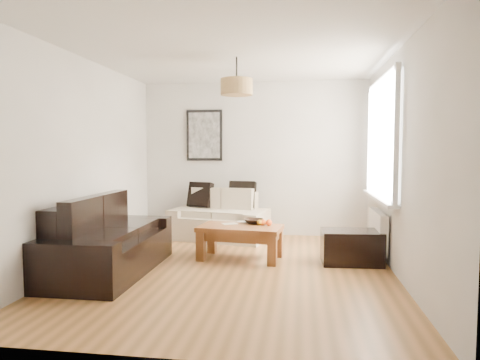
# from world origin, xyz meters

# --- Properties ---
(floor) EXTENTS (4.50, 4.50, 0.00)m
(floor) POSITION_xyz_m (0.00, 0.00, 0.00)
(floor) COLOR brown
(floor) RESTS_ON ground
(ceiling) EXTENTS (3.80, 4.50, 0.00)m
(ceiling) POSITION_xyz_m (0.00, 0.00, 2.60)
(ceiling) COLOR white
(ceiling) RESTS_ON floor
(wall_back) EXTENTS (3.80, 0.04, 2.60)m
(wall_back) POSITION_xyz_m (0.00, 2.25, 1.30)
(wall_back) COLOR silver
(wall_back) RESTS_ON floor
(wall_front) EXTENTS (3.80, 0.04, 2.60)m
(wall_front) POSITION_xyz_m (0.00, -2.25, 1.30)
(wall_front) COLOR silver
(wall_front) RESTS_ON floor
(wall_left) EXTENTS (0.04, 4.50, 2.60)m
(wall_left) POSITION_xyz_m (-1.90, 0.00, 1.30)
(wall_left) COLOR silver
(wall_left) RESTS_ON floor
(wall_right) EXTENTS (0.04, 4.50, 2.60)m
(wall_right) POSITION_xyz_m (1.90, 0.00, 1.30)
(wall_right) COLOR silver
(wall_right) RESTS_ON floor
(window_bay) EXTENTS (0.14, 1.90, 1.60)m
(window_bay) POSITION_xyz_m (1.86, 0.80, 1.60)
(window_bay) COLOR white
(window_bay) RESTS_ON wall_right
(radiator) EXTENTS (0.10, 0.90, 0.52)m
(radiator) POSITION_xyz_m (1.82, 0.80, 0.38)
(radiator) COLOR white
(radiator) RESTS_ON wall_right
(poster) EXTENTS (0.62, 0.04, 0.87)m
(poster) POSITION_xyz_m (-0.85, 2.22, 1.70)
(poster) COLOR black
(poster) RESTS_ON wall_back
(pendant_shade) EXTENTS (0.40, 0.40, 0.20)m
(pendant_shade) POSITION_xyz_m (0.00, 0.30, 2.23)
(pendant_shade) COLOR tan
(pendant_shade) RESTS_ON ceiling
(loveseat_cream) EXTENTS (1.66, 1.12, 0.76)m
(loveseat_cream) POSITION_xyz_m (-0.51, 1.78, 0.38)
(loveseat_cream) COLOR #C1B99B
(loveseat_cream) RESTS_ON floor
(sofa_leather) EXTENTS (0.93, 1.91, 0.82)m
(sofa_leather) POSITION_xyz_m (-1.43, -0.29, 0.41)
(sofa_leather) COLOR black
(sofa_leather) RESTS_ON floor
(coffee_table) EXTENTS (1.15, 0.72, 0.44)m
(coffee_table) POSITION_xyz_m (0.01, 0.54, 0.22)
(coffee_table) COLOR brown
(coffee_table) RESTS_ON floor
(ottoman) EXTENTS (0.77, 0.52, 0.43)m
(ottoman) POSITION_xyz_m (1.45, 0.51, 0.21)
(ottoman) COLOR black
(ottoman) RESTS_ON floor
(cushion_left) EXTENTS (0.44, 0.25, 0.42)m
(cushion_left) POSITION_xyz_m (-0.87, 1.96, 0.70)
(cushion_left) COLOR black
(cushion_left) RESTS_ON loveseat_cream
(cushion_right) EXTENTS (0.45, 0.20, 0.44)m
(cushion_right) POSITION_xyz_m (-0.16, 1.96, 0.71)
(cushion_right) COLOR black
(cushion_right) RESTS_ON loveseat_cream
(fruit_bowl) EXTENTS (0.27, 0.27, 0.06)m
(fruit_bowl) POSITION_xyz_m (0.17, 0.75, 0.48)
(fruit_bowl) COLOR black
(fruit_bowl) RESTS_ON coffee_table
(orange_a) EXTENTS (0.10, 0.10, 0.08)m
(orange_a) POSITION_xyz_m (0.31, 0.63, 0.48)
(orange_a) COLOR #FF5E15
(orange_a) RESTS_ON fruit_bowl
(orange_b) EXTENTS (0.09, 0.09, 0.09)m
(orange_b) POSITION_xyz_m (0.39, 0.62, 0.48)
(orange_b) COLOR #FF5415
(orange_b) RESTS_ON fruit_bowl
(orange_c) EXTENTS (0.09, 0.09, 0.07)m
(orange_c) POSITION_xyz_m (0.26, 0.61, 0.48)
(orange_c) COLOR orange
(orange_c) RESTS_ON fruit_bowl
(papers) EXTENTS (0.24, 0.22, 0.01)m
(papers) POSITION_xyz_m (-0.15, 0.67, 0.45)
(papers) COLOR beige
(papers) RESTS_ON coffee_table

